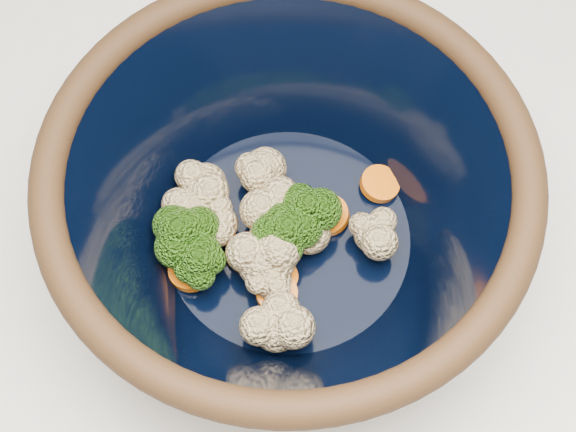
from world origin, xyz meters
TOP-DOWN VIEW (x-y plane):
  - ground at (0.00, 0.00)m, footprint 3.00×3.00m
  - counter at (0.00, 0.00)m, footprint 1.20×1.20m
  - mixing_bowl at (-0.11, -0.06)m, footprint 0.33×0.33m
  - vegetable_pile at (-0.13, -0.07)m, footprint 0.18×0.15m

SIDE VIEW (x-z plane):
  - ground at x=0.00m, z-range 0.00..0.00m
  - counter at x=0.00m, z-range 0.00..0.90m
  - vegetable_pile at x=-0.13m, z-range 0.93..0.98m
  - mixing_bowl at x=-0.11m, z-range 0.91..1.04m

